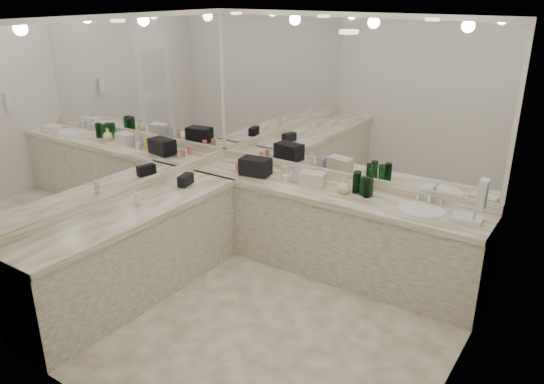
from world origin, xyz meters
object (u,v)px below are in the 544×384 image
Objects in this scene: soap_bottle_a at (285,171)px; soap_bottle_c at (344,186)px; black_toiletry_bag at (255,167)px; cream_cosmetic_case at (313,179)px; wall_phone at (483,195)px; soap_bottle_b at (297,173)px; hand_towel at (467,219)px; sink at (421,211)px.

soap_bottle_a is 0.71m from soap_bottle_c.
black_toiletry_bag is at bearing -177.89° from soap_bottle_c.
cream_cosmetic_case is 1.42× the size of soap_bottle_a.
soap_bottle_b is at bearing 165.12° from wall_phone.
black_toiletry_bag is at bearing -179.12° from hand_towel.
soap_bottle_c is (0.71, -0.03, -0.01)m from soap_bottle_a.
soap_bottle_c is (0.56, -0.04, -0.02)m from soap_bottle_b.
wall_phone is 2.19m from soap_bottle_a.
hand_towel is at bearing -0.20° from soap_bottle_c.
wall_phone is 0.95× the size of hand_towel.
hand_towel is 1.77m from soap_bottle_b.
soap_bottle_b reaches higher than soap_bottle_a.
black_toiletry_bag is 0.35m from soap_bottle_a.
soap_bottle_a is (0.34, 0.07, 0.00)m from black_toiletry_bag.
soap_bottle_c reaches higher than hand_towel.
soap_bottle_a is at bearing 12.16° from black_toiletry_bag.
soap_bottle_a is at bearing 177.20° from soap_bottle_c.
sink is 1.37× the size of black_toiletry_bag.
soap_bottle_a is (-2.10, 0.52, -0.36)m from wall_phone.
wall_phone is at bearing -19.18° from soap_bottle_c.
hand_towel is at bearing -9.77° from cream_cosmetic_case.
soap_bottle_c is (-1.20, 0.00, 0.06)m from hand_towel.
soap_bottle_b is 1.21× the size of soap_bottle_c.
wall_phone is 0.91× the size of cream_cosmetic_case.
soap_bottle_a reaches higher than soap_bottle_c.
black_toiletry_bag reaches higher than sink.
wall_phone is 0.75× the size of black_toiletry_bag.
wall_phone reaches higher than soap_bottle_a.
wall_phone is 1.29× the size of soap_bottle_a.
wall_phone is at bearing -25.11° from cream_cosmetic_case.
soap_bottle_c is at bearing -178.85° from sink.
wall_phone is at bearing -13.87° from soap_bottle_a.
soap_bottle_b reaches higher than cream_cosmetic_case.
wall_phone is at bearing -68.27° from hand_towel.
soap_bottle_a is at bearing 178.84° from hand_towel.
wall_phone is 2.05m from soap_bottle_b.
hand_towel is (2.25, 0.03, -0.07)m from black_toiletry_bag.
soap_bottle_a is (-1.50, 0.02, 0.10)m from sink.
soap_bottle_b is (0.14, 0.00, 0.01)m from soap_bottle_a.
black_toiletry_bag is at bearing 173.44° from cream_cosmetic_case.
hand_towel is 1.91m from soap_bottle_a.
wall_phone is 1.45× the size of soap_bottle_c.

